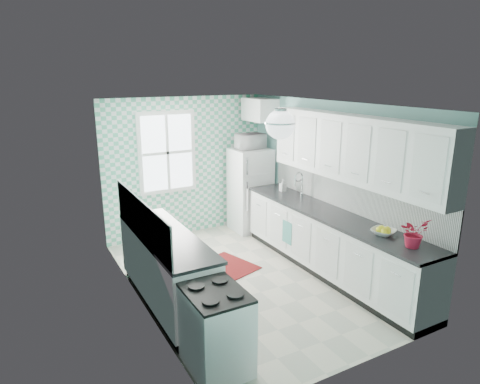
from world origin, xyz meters
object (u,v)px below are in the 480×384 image
sink (294,198)px  microwave (251,141)px  stove (216,329)px  ceiling_light (280,124)px  fridge (250,190)px  potted_plant (414,233)px  fruit_bowl (383,232)px

sink → microwave: bearing=93.8°
stove → microwave: bearing=54.0°
ceiling_light → fridge: ceiling_light is taller
sink → potted_plant: sink is taller
ceiling_light → sink: size_ratio=0.66×
ceiling_light → fridge: (1.11, 2.58, -1.55)m
fruit_bowl → potted_plant: bearing=-90.0°
stove → microwave: (2.31, 3.30, 1.25)m
sink → stove: bearing=-140.1°
fruit_bowl → microwave: bearing=91.6°
fridge → stove: size_ratio=1.85×
stove → microwave: size_ratio=1.68×
stove → sink: bearing=39.3°
stove → sink: 3.19m
ceiling_light → fruit_bowl: (1.20, -0.58, -1.35)m
sink → potted_plant: (-0.00, -2.35, 0.18)m
ceiling_light → potted_plant: 1.99m
stove → fridge: bearing=54.0°
fridge → potted_plant: (0.09, -3.60, 0.34)m
potted_plant → microwave: (-0.09, 3.60, 0.57)m
fridge → potted_plant: fridge is taller
potted_plant → microwave: size_ratio=0.71×
fridge → fruit_bowl: bearing=-89.7°
fruit_bowl → microwave: (-0.09, 3.16, 0.71)m
ceiling_light → microwave: bearing=66.7°
fridge → stove: (-2.31, -3.30, -0.34)m
fruit_bowl → stove: bearing=-176.6°
stove → potted_plant: size_ratio=2.38×
fridge → fruit_bowl: size_ratio=5.35×
ceiling_light → fruit_bowl: ceiling_light is taller
ceiling_light → microwave: (1.11, 2.58, -0.63)m
sink → potted_plant: bearing=-90.6°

